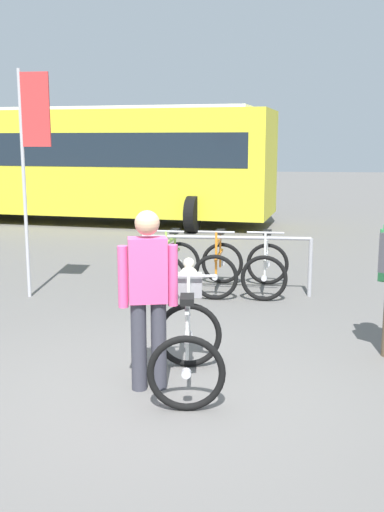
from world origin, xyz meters
TOP-DOWN VIEW (x-y plane):
  - ground_plane at (0.00, 0.00)m, footprint 80.00×80.00m
  - bike_rack_rail at (0.30, 3.67)m, footprint 2.51×0.18m
  - racked_bike_lime at (-0.52, 3.81)m, footprint 0.72×1.13m
  - racked_bike_orange at (0.18, 3.85)m, footprint 0.67×1.11m
  - racked_bike_white at (0.88, 3.88)m, footprint 0.69×1.11m
  - featured_bicycle at (0.25, 0.31)m, footprint 0.79×1.24m
  - person_with_featured_bike at (-0.08, 0.09)m, footprint 0.51×0.28m
  - bus_distant at (-4.15, 11.29)m, footprint 10.21×4.11m
  - banner_flag at (-2.37, 3.14)m, footprint 0.45×0.05m

SIDE VIEW (x-z plane):
  - ground_plane at x=0.00m, z-range 0.00..0.00m
  - racked_bike_lime at x=-0.52m, z-range -0.12..0.85m
  - racked_bike_white at x=0.88m, z-range -0.12..0.85m
  - racked_bike_orange at x=0.18m, z-range -0.12..0.86m
  - featured_bicycle at x=0.25m, z-range -0.06..1.03m
  - bike_rack_rail at x=0.30m, z-range 0.20..1.08m
  - person_with_featured_bike at x=-0.08m, z-range 0.09..1.73m
  - bus_distant at x=-4.15m, z-range 0.20..3.28m
  - banner_flag at x=-2.37m, z-range 0.63..3.83m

